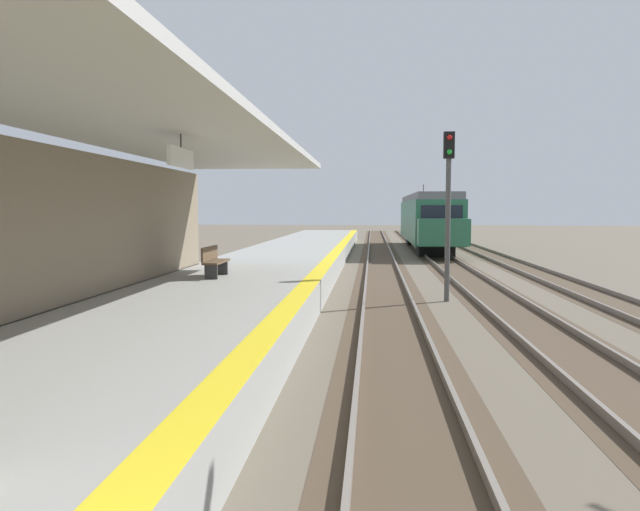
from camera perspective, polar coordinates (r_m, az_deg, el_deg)
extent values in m
cube|color=#999993|center=(17.97, -7.71, -3.36)|extent=(5.00, 80.00, 0.90)
cube|color=yellow|center=(17.57, -0.54, -2.01)|extent=(0.50, 80.00, 0.01)
cube|color=#B2B2AD|center=(10.26, -18.61, 12.54)|extent=(4.40, 24.00, 0.16)
cube|color=white|center=(11.92, -12.88, 8.92)|extent=(0.08, 1.40, 0.36)
cylinder|color=#333333|center=(11.95, -12.91, 10.42)|extent=(0.03, 0.03, 0.27)
cube|color=#4C3D2D|center=(21.57, 6.18, -3.26)|extent=(2.34, 120.00, 0.01)
cube|color=slate|center=(21.56, 4.27, -3.04)|extent=(0.08, 120.00, 0.15)
cube|color=slate|center=(21.59, 8.10, -3.06)|extent=(0.08, 120.00, 0.15)
cube|color=#4C3D2D|center=(21.92, 15.12, -3.27)|extent=(2.34, 120.00, 0.01)
cube|color=slate|center=(21.79, 13.26, -3.07)|extent=(0.08, 120.00, 0.15)
cube|color=slate|center=(22.04, 16.97, -3.05)|extent=(0.08, 120.00, 0.15)
cube|color=#4C3D2D|center=(22.77, 23.58, -3.20)|extent=(2.34, 120.00, 0.01)
cube|color=slate|center=(22.54, 21.85, -3.02)|extent=(0.08, 120.00, 0.15)
cube|color=slate|center=(23.00, 25.29, -2.98)|extent=(0.08, 120.00, 0.15)
cube|color=#286647|center=(43.92, 10.01, 3.26)|extent=(2.90, 18.00, 2.70)
cube|color=slate|center=(43.92, 10.04, 5.31)|extent=(2.67, 18.00, 0.44)
cube|color=black|center=(34.94, 11.33, 3.64)|extent=(2.32, 0.06, 1.21)
cube|color=#286647|center=(34.19, 11.45, 2.16)|extent=(2.78, 1.60, 1.49)
cube|color=black|center=(44.07, 11.91, 3.76)|extent=(0.04, 15.84, 0.86)
cylinder|color=#333333|center=(47.52, 9.66, 6.04)|extent=(0.06, 0.06, 0.90)
cube|color=black|center=(38.17, 10.75, 0.53)|extent=(2.17, 2.20, 0.72)
cube|color=black|center=(49.81, 9.39, 1.42)|extent=(2.17, 2.20, 0.72)
cylinder|color=#4C4C4C|center=(19.13, 11.87, 2.31)|extent=(0.16, 0.16, 4.40)
cube|color=black|center=(19.22, 11.99, 10.08)|extent=(0.32, 0.24, 0.80)
sphere|color=red|center=(19.10, 12.05, 10.78)|extent=(0.16, 0.16, 0.16)
sphere|color=green|center=(19.06, 12.03, 9.46)|extent=(0.16, 0.16, 0.16)
cube|color=brown|center=(17.80, -9.67, -0.58)|extent=(0.44, 1.60, 0.06)
cube|color=brown|center=(17.84, -10.30, 0.20)|extent=(0.06, 1.60, 0.40)
cube|color=#333333|center=(17.25, -10.16, -1.48)|extent=(0.36, 0.08, 0.44)
cube|color=#333333|center=(18.40, -9.19, -1.10)|extent=(0.36, 0.08, 0.44)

